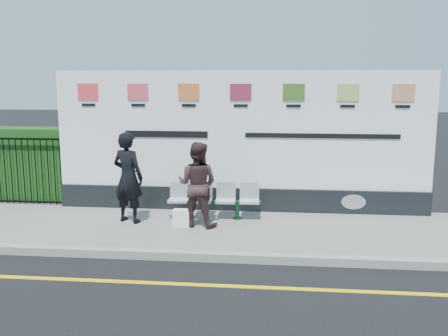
{
  "coord_description": "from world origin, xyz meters",
  "views": [
    {
      "loc": [
        1.22,
        -6.73,
        2.94
      ],
      "look_at": [
        0.26,
        2.67,
        1.25
      ],
      "focal_mm": 40.0,
      "sensor_mm": 36.0,
      "label": 1
    }
  ],
  "objects_px": {
    "woman_left": "(128,177)",
    "bench": "(214,209)",
    "woman_right": "(197,184)",
    "billboard": "(241,151)"
  },
  "relations": [
    {
      "from": "billboard",
      "to": "bench",
      "type": "bearing_deg",
      "value": -122.69
    },
    {
      "from": "woman_right",
      "to": "billboard",
      "type": "bearing_deg",
      "value": -107.05
    },
    {
      "from": "woman_left",
      "to": "billboard",
      "type": "bearing_deg",
      "value": -131.53
    },
    {
      "from": "bench",
      "to": "woman_right",
      "type": "height_order",
      "value": "woman_right"
    },
    {
      "from": "billboard",
      "to": "bench",
      "type": "distance_m",
      "value": 1.43
    },
    {
      "from": "bench",
      "to": "woman_left",
      "type": "bearing_deg",
      "value": -169.03
    },
    {
      "from": "bench",
      "to": "woman_right",
      "type": "xyz_separation_m",
      "value": [
        -0.25,
        -0.53,
        0.63
      ]
    },
    {
      "from": "woman_left",
      "to": "bench",
      "type": "bearing_deg",
      "value": -146.45
    },
    {
      "from": "billboard",
      "to": "woman_right",
      "type": "xyz_separation_m",
      "value": [
        -0.74,
        -1.3,
        -0.48
      ]
    },
    {
      "from": "woman_left",
      "to": "woman_right",
      "type": "height_order",
      "value": "woman_left"
    }
  ]
}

